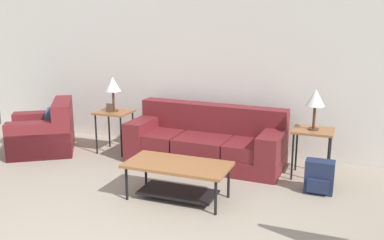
{
  "coord_description": "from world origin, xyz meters",
  "views": [
    {
      "loc": [
        1.95,
        -2.5,
        2.11
      ],
      "look_at": [
        0.04,
        2.43,
        0.8
      ],
      "focal_mm": 40.0,
      "sensor_mm": 36.0,
      "label": 1
    }
  ],
  "objects_px": {
    "side_table_right": "(313,135)",
    "table_lamp_right": "(315,99)",
    "backpack": "(319,177)",
    "armchair": "(45,133)",
    "side_table_left": "(114,116)",
    "couch": "(206,143)",
    "coffee_table": "(178,173)",
    "table_lamp_left": "(113,85)"
  },
  "relations": [
    {
      "from": "side_table_right",
      "to": "table_lamp_right",
      "type": "distance_m",
      "value": 0.48
    },
    {
      "from": "backpack",
      "to": "armchair",
      "type": "bearing_deg",
      "value": 178.28
    },
    {
      "from": "side_table_left",
      "to": "backpack",
      "type": "bearing_deg",
      "value": -8.89
    },
    {
      "from": "couch",
      "to": "backpack",
      "type": "xyz_separation_m",
      "value": [
        1.64,
        -0.54,
        -0.1
      ]
    },
    {
      "from": "couch",
      "to": "coffee_table",
      "type": "bearing_deg",
      "value": -85.01
    },
    {
      "from": "couch",
      "to": "table_lamp_left",
      "type": "distance_m",
      "value": 1.68
    },
    {
      "from": "armchair",
      "to": "coffee_table",
      "type": "xyz_separation_m",
      "value": [
        2.66,
        -0.91,
        0.04
      ]
    },
    {
      "from": "side_table_right",
      "to": "backpack",
      "type": "xyz_separation_m",
      "value": [
        0.15,
        -0.49,
        -0.38
      ]
    },
    {
      "from": "couch",
      "to": "side_table_right",
      "type": "relative_size",
      "value": 3.45
    },
    {
      "from": "coffee_table",
      "to": "armchair",
      "type": "bearing_deg",
      "value": 161.16
    },
    {
      "from": "coffee_table",
      "to": "side_table_left",
      "type": "xyz_separation_m",
      "value": [
        -1.61,
        1.27,
        0.25
      ]
    },
    {
      "from": "side_table_right",
      "to": "backpack",
      "type": "bearing_deg",
      "value": -73.03
    },
    {
      "from": "coffee_table",
      "to": "table_lamp_right",
      "type": "xyz_separation_m",
      "value": [
        1.37,
        1.27,
        0.74
      ]
    },
    {
      "from": "couch",
      "to": "coffee_table",
      "type": "xyz_separation_m",
      "value": [
        0.12,
        -1.32,
        0.03
      ]
    },
    {
      "from": "side_table_right",
      "to": "table_lamp_left",
      "type": "relative_size",
      "value": 1.23
    },
    {
      "from": "side_table_left",
      "to": "backpack",
      "type": "relative_size",
      "value": 1.62
    },
    {
      "from": "table_lamp_right",
      "to": "backpack",
      "type": "bearing_deg",
      "value": -73.03
    },
    {
      "from": "side_table_left",
      "to": "table_lamp_left",
      "type": "relative_size",
      "value": 1.23
    },
    {
      "from": "table_lamp_left",
      "to": "table_lamp_right",
      "type": "xyz_separation_m",
      "value": [
        2.98,
        0.0,
        0.0
      ]
    },
    {
      "from": "side_table_left",
      "to": "couch",
      "type": "bearing_deg",
      "value": 1.99
    },
    {
      "from": "couch",
      "to": "table_lamp_left",
      "type": "height_order",
      "value": "table_lamp_left"
    },
    {
      "from": "table_lamp_left",
      "to": "coffee_table",
      "type": "bearing_deg",
      "value": -38.32
    },
    {
      "from": "side_table_left",
      "to": "side_table_right",
      "type": "bearing_deg",
      "value": 0.0
    },
    {
      "from": "couch",
      "to": "side_table_left",
      "type": "height_order",
      "value": "couch"
    },
    {
      "from": "armchair",
      "to": "side_table_right",
      "type": "bearing_deg",
      "value": 5.16
    },
    {
      "from": "table_lamp_right",
      "to": "backpack",
      "type": "height_order",
      "value": "table_lamp_right"
    },
    {
      "from": "side_table_left",
      "to": "backpack",
      "type": "distance_m",
      "value": 3.19
    },
    {
      "from": "table_lamp_left",
      "to": "table_lamp_right",
      "type": "relative_size",
      "value": 1.0
    },
    {
      "from": "armchair",
      "to": "table_lamp_right",
      "type": "height_order",
      "value": "table_lamp_right"
    },
    {
      "from": "armchair",
      "to": "backpack",
      "type": "xyz_separation_m",
      "value": [
        4.18,
        -0.13,
        -0.09
      ]
    },
    {
      "from": "side_table_right",
      "to": "table_lamp_left",
      "type": "distance_m",
      "value": 3.02
    },
    {
      "from": "table_lamp_left",
      "to": "side_table_right",
      "type": "bearing_deg",
      "value": 0.0
    },
    {
      "from": "table_lamp_left",
      "to": "table_lamp_right",
      "type": "bearing_deg",
      "value": 0.0
    },
    {
      "from": "side_table_left",
      "to": "coffee_table",
      "type": "bearing_deg",
      "value": -38.32
    },
    {
      "from": "coffee_table",
      "to": "side_table_right",
      "type": "distance_m",
      "value": 1.89
    },
    {
      "from": "armchair",
      "to": "side_table_left",
      "type": "height_order",
      "value": "armchair"
    },
    {
      "from": "table_lamp_left",
      "to": "couch",
      "type": "bearing_deg",
      "value": 1.99
    },
    {
      "from": "side_table_left",
      "to": "armchair",
      "type": "bearing_deg",
      "value": -160.86
    },
    {
      "from": "armchair",
      "to": "table_lamp_right",
      "type": "xyz_separation_m",
      "value": [
        4.03,
        0.36,
        0.77
      ]
    },
    {
      "from": "couch",
      "to": "armchair",
      "type": "bearing_deg",
      "value": -170.7
    },
    {
      "from": "couch",
      "to": "side_table_right",
      "type": "xyz_separation_m",
      "value": [
        1.49,
        -0.05,
        0.28
      ]
    },
    {
      "from": "side_table_left",
      "to": "side_table_right",
      "type": "relative_size",
      "value": 1.0
    }
  ]
}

